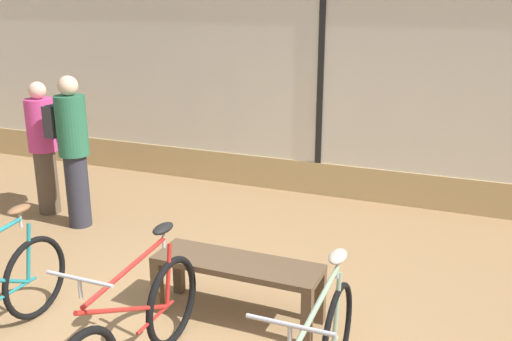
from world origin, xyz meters
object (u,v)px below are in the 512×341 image
object	(u,v)px
customer_near_rack	(45,144)
customer_by_window	(72,147)
display_bench	(237,272)
bicycle_center	(134,332)

from	to	relation	value
customer_near_rack	customer_by_window	distance (m)	0.64
display_bench	customer_by_window	xyz separation A→B (m)	(-2.55, 1.13, 0.54)
bicycle_center	customer_by_window	distance (m)	3.16
display_bench	customer_near_rack	world-z (taller)	customer_near_rack
bicycle_center	customer_near_rack	size ratio (longest dim) A/B	1.07
customer_by_window	display_bench	bearing A→B (deg)	-23.93
bicycle_center	display_bench	world-z (taller)	bicycle_center
bicycle_center	display_bench	xyz separation A→B (m)	(0.31, 1.03, 0.03)
bicycle_center	customer_by_window	world-z (taller)	customer_by_window
display_bench	customer_near_rack	bearing A→B (deg)	156.86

